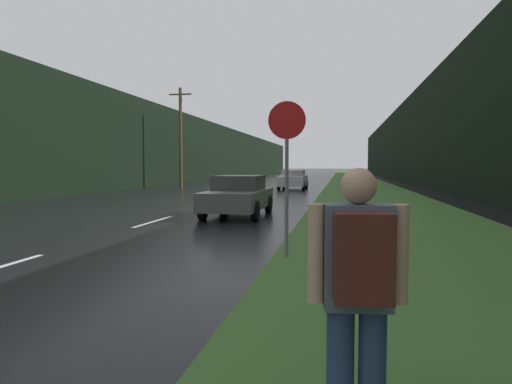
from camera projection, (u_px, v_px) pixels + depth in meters
grass_verge at (361, 186)px, 40.00m from camera, size 6.00×240.00×0.02m
lane_stripe_c at (154, 221)px, 14.32m from camera, size 0.12×3.00×0.01m
lane_stripe_d at (215, 203)px, 21.19m from camera, size 0.12×3.00×0.01m
lane_stripe_e at (246, 194)px, 28.06m from camera, size 0.12×3.00×0.01m
lane_stripe_f at (264, 189)px, 34.93m from camera, size 0.12×3.00×0.01m
treeline_far_side at (199, 151)px, 52.91m from camera, size 2.00×140.00×7.00m
treeline_near_side at (415, 140)px, 48.46m from camera, size 2.00×140.00×8.89m
utility_pole_far at (181, 137)px, 35.30m from camera, size 1.80×0.24×7.76m
stop_sign at (287, 161)px, 8.59m from camera, size 0.71×0.07×2.96m
hitchhiker_with_backpack at (358, 291)px, 2.72m from camera, size 0.60×0.45×1.73m
car_passing_near at (238, 196)px, 15.88m from camera, size 1.93×4.33×1.41m
car_passing_far at (293, 179)px, 34.09m from camera, size 1.97×4.77×1.42m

